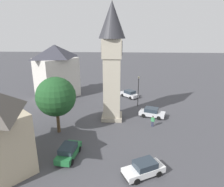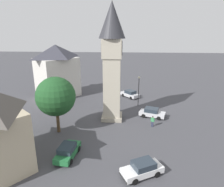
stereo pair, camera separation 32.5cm
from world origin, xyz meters
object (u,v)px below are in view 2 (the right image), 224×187
at_px(clock_tower, 112,54).
at_px(car_blue_kerb, 142,169).
at_px(car_silver_kerb, 130,94).
at_px(pedestrian, 153,120).
at_px(car_white_side, 152,113).
at_px(tree, 56,97).
at_px(building_shop_left, 57,71).
at_px(car_red_corner, 68,151).
at_px(lamp_post, 139,87).

bearing_deg(clock_tower, car_blue_kerb, 16.37).
bearing_deg(car_silver_kerb, pedestrian, 12.89).
relative_size(clock_tower, car_white_side, 3.99).
relative_size(car_blue_kerb, pedestrian, 2.63).
bearing_deg(car_blue_kerb, clock_tower, -163.63).
relative_size(tree, building_shop_left, 0.72).
distance_m(car_red_corner, car_white_side, 15.83).
relative_size(pedestrian, lamp_post, 0.30).
bearing_deg(car_silver_kerb, car_red_corner, -18.86).
height_order(car_white_side, lamp_post, lamp_post).
height_order(pedestrian, tree, tree).
xyz_separation_m(clock_tower, tree, (4.90, -7.17, -5.12)).
bearing_deg(tree, car_white_side, 113.37).
xyz_separation_m(pedestrian, building_shop_left, (-13.26, -18.34, 4.52)).
height_order(car_white_side, tree, tree).
bearing_deg(tree, car_silver_kerb, 147.02).
bearing_deg(building_shop_left, car_silver_kerb, 90.46).
distance_m(car_red_corner, tree, 7.79).
height_order(pedestrian, building_shop_left, building_shop_left).
relative_size(building_shop_left, lamp_post, 1.91).
bearing_deg(tree, car_red_corner, 27.02).
bearing_deg(lamp_post, car_white_side, 22.72).
height_order(car_red_corner, tree, tree).
xyz_separation_m(clock_tower, car_silver_kerb, (-10.89, 3.07, -9.57)).
bearing_deg(car_white_side, tree, -66.63).
bearing_deg(pedestrian, car_silver_kerb, -167.11).
distance_m(car_blue_kerb, building_shop_left, 29.12).
distance_m(car_silver_kerb, car_white_side, 10.46).
height_order(car_red_corner, car_white_side, same).
bearing_deg(car_blue_kerb, car_red_corner, -106.91).
xyz_separation_m(car_silver_kerb, tree, (15.79, -10.25, 4.45)).
distance_m(car_silver_kerb, car_red_corner, 22.71).
xyz_separation_m(car_blue_kerb, car_red_corner, (-2.46, -8.10, 0.00)).
bearing_deg(pedestrian, building_shop_left, -125.86).
relative_size(car_blue_kerb, car_silver_kerb, 1.06).
bearing_deg(clock_tower, lamp_post, 141.94).
xyz_separation_m(pedestrian, tree, (2.41, -13.31, 4.20)).
distance_m(clock_tower, car_white_side, 11.61).
height_order(clock_tower, car_red_corner, clock_tower).
bearing_deg(building_shop_left, clock_tower, 48.57).
height_order(car_silver_kerb, tree, tree).
distance_m(car_blue_kerb, pedestrian, 10.82).
relative_size(clock_tower, car_red_corner, 4.13).
distance_m(car_silver_kerb, lamp_post, 6.10).
relative_size(car_white_side, building_shop_left, 0.41).
relative_size(car_silver_kerb, car_white_side, 0.94).
relative_size(car_red_corner, building_shop_left, 0.40).
bearing_deg(tree, pedestrian, 100.27).
relative_size(car_white_side, tree, 0.57).
distance_m(car_white_side, building_shop_left, 21.63).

